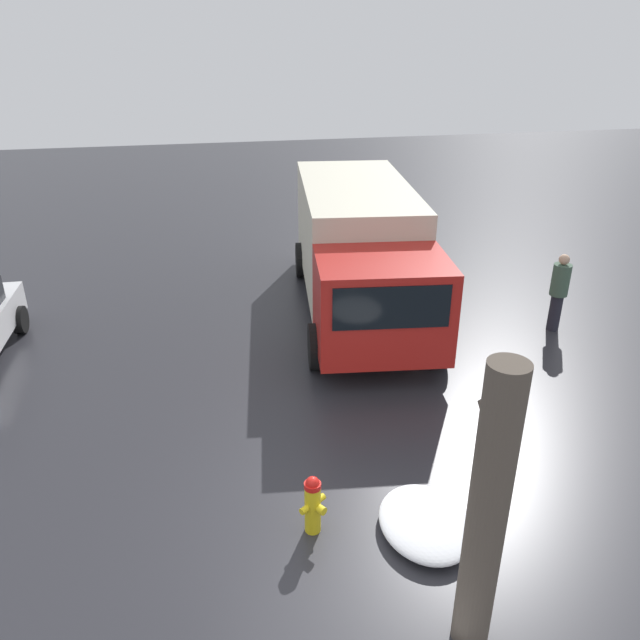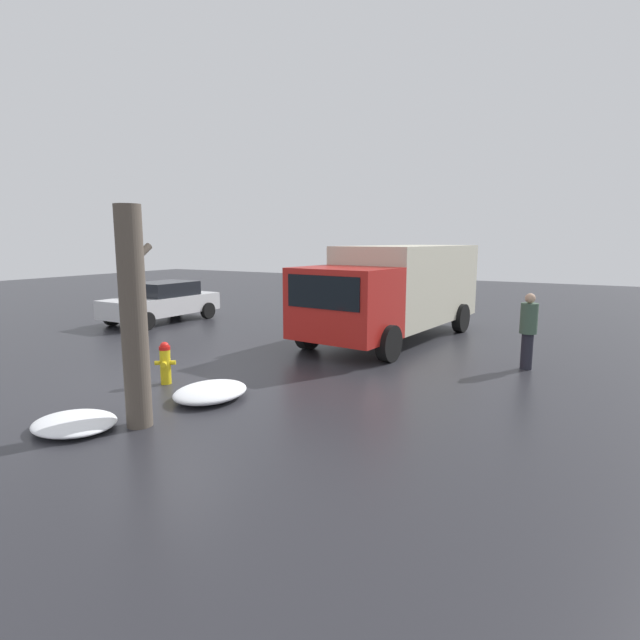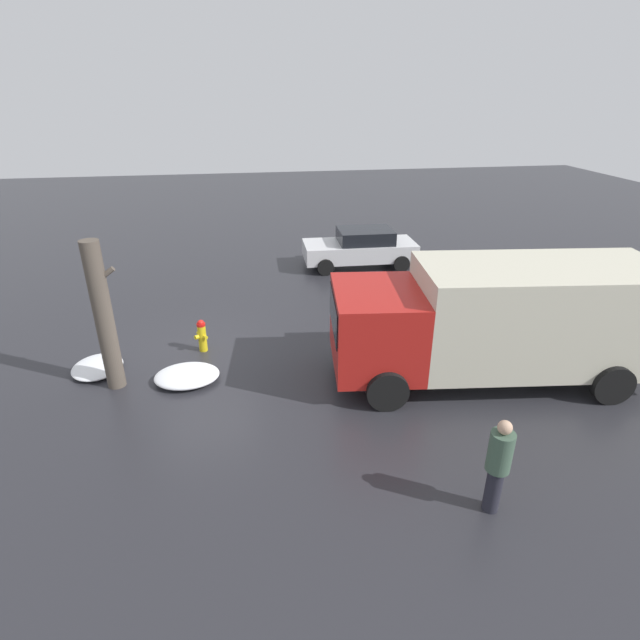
# 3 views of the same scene
# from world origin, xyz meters

# --- Properties ---
(ground_plane) EXTENTS (60.00, 60.00, 0.00)m
(ground_plane) POSITION_xyz_m (0.00, 0.00, 0.00)
(ground_plane) COLOR #28282D
(fire_hydrant) EXTENTS (0.36, 0.39, 0.87)m
(fire_hydrant) POSITION_xyz_m (-0.00, -0.00, 0.45)
(fire_hydrant) COLOR yellow
(fire_hydrant) RESTS_ON ground_plane
(tree_trunk) EXTENTS (0.61, 0.40, 3.44)m
(tree_trunk) POSITION_xyz_m (-1.88, -1.40, 1.73)
(tree_trunk) COLOR brown
(tree_trunk) RESTS_ON ground_plane
(delivery_truck) EXTENTS (7.48, 3.32, 2.74)m
(delivery_truck) POSITION_xyz_m (6.84, -2.37, 1.51)
(delivery_truck) COLOR red
(delivery_truck) RESTS_ON ground_plane
(pedestrian) EXTENTS (0.38, 0.38, 1.74)m
(pedestrian) POSITION_xyz_m (4.88, -6.26, 0.95)
(pedestrian) COLOR #23232D
(pedestrian) RESTS_ON ground_plane
(parked_car) EXTENTS (4.24, 2.01, 1.42)m
(parked_car) POSITION_xyz_m (5.62, 6.02, 0.73)
(parked_car) COLOR silver
(parked_car) RESTS_ON ground_plane
(snow_pile_by_hydrant) EXTENTS (1.50, 1.21, 0.27)m
(snow_pile_by_hydrant) POSITION_xyz_m (-0.30, -1.46, 0.13)
(snow_pile_by_hydrant) COLOR white
(snow_pile_by_hydrant) RESTS_ON ground_plane
(snow_pile_curbside) EXTENTS (1.18, 1.34, 0.19)m
(snow_pile_curbside) POSITION_xyz_m (-2.48, -0.63, 0.10)
(snow_pile_curbside) COLOR white
(snow_pile_curbside) RESTS_ON ground_plane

